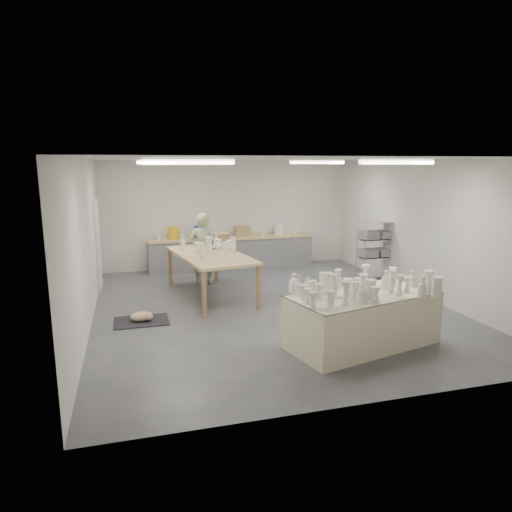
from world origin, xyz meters
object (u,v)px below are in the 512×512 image
object	(u,v)px
potter	(202,249)
red_stool	(201,271)
drying_table	(362,318)
work_table	(212,253)

from	to	relation	value
potter	red_stool	bearing A→B (deg)	-95.52
drying_table	red_stool	xyz separation A→B (m)	(-1.90, 4.69, -0.17)
drying_table	red_stool	distance (m)	5.07
work_table	red_stool	size ratio (longest dim) A/B	6.45
drying_table	potter	bearing A→B (deg)	99.48
red_stool	potter	bearing A→B (deg)	-90.00
work_table	potter	world-z (taller)	potter
drying_table	potter	distance (m)	4.83
work_table	red_stool	bearing A→B (deg)	83.02
drying_table	work_table	xyz separation A→B (m)	(-1.84, 3.46, 0.50)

